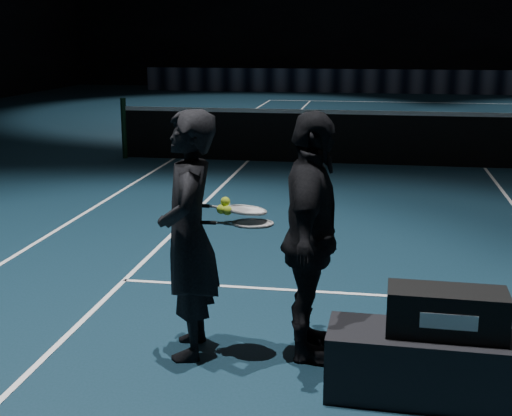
{
  "coord_description": "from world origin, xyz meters",
  "views": [
    {
      "loc": [
        -1.85,
        -12.39,
        2.25
      ],
      "look_at": [
        -2.64,
        -7.73,
        1.08
      ],
      "focal_mm": 50.0,
      "sensor_mm": 36.0,
      "label": 1
    }
  ],
  "objects_px": {
    "racket_lower": "(253,223)",
    "tennis_balls": "(225,207)",
    "player_b": "(311,238)",
    "player_a": "(188,236)",
    "player_bench": "(443,366)",
    "racket_upper": "(246,210)",
    "racket_bag": "(446,312)"
  },
  "relations": [
    {
      "from": "racket_lower",
      "to": "tennis_balls",
      "type": "height_order",
      "value": "tennis_balls"
    },
    {
      "from": "player_b",
      "to": "racket_lower",
      "type": "relative_size",
      "value": 2.57
    },
    {
      "from": "player_a",
      "to": "player_bench",
      "type": "bearing_deg",
      "value": 67.75
    },
    {
      "from": "player_a",
      "to": "racket_upper",
      "type": "distance_m",
      "value": 0.44
    },
    {
      "from": "player_a",
      "to": "racket_upper",
      "type": "relative_size",
      "value": 2.57
    },
    {
      "from": "player_bench",
      "to": "player_b",
      "type": "xyz_separation_m",
      "value": [
        -0.88,
        0.47,
        0.66
      ]
    },
    {
      "from": "racket_upper",
      "to": "racket_lower",
      "type": "bearing_deg",
      "value": -42.66
    },
    {
      "from": "racket_bag",
      "to": "player_b",
      "type": "relative_size",
      "value": 0.41
    },
    {
      "from": "racket_bag",
      "to": "player_a",
      "type": "xyz_separation_m",
      "value": [
        -1.73,
        0.39,
        0.3
      ]
    },
    {
      "from": "player_bench",
      "to": "racket_bag",
      "type": "height_order",
      "value": "racket_bag"
    },
    {
      "from": "player_b",
      "to": "racket_upper",
      "type": "distance_m",
      "value": 0.49
    },
    {
      "from": "racket_lower",
      "to": "tennis_balls",
      "type": "relative_size",
      "value": 5.67
    },
    {
      "from": "racket_bag",
      "to": "tennis_balls",
      "type": "distance_m",
      "value": 1.61
    },
    {
      "from": "player_a",
      "to": "racket_lower",
      "type": "xyz_separation_m",
      "value": [
        0.45,
        0.04,
        0.1
      ]
    },
    {
      "from": "player_bench",
      "to": "player_b",
      "type": "distance_m",
      "value": 1.2
    },
    {
      "from": "tennis_balls",
      "to": "racket_bag",
      "type": "bearing_deg",
      "value": -15.68
    },
    {
      "from": "player_b",
      "to": "racket_upper",
      "type": "bearing_deg",
      "value": 89.12
    },
    {
      "from": "racket_bag",
      "to": "player_bench",
      "type": "bearing_deg",
      "value": 0.0
    },
    {
      "from": "player_a",
      "to": "tennis_balls",
      "type": "xyz_separation_m",
      "value": [
        0.25,
        0.03,
        0.21
      ]
    },
    {
      "from": "player_b",
      "to": "tennis_balls",
      "type": "distance_m",
      "value": 0.63
    },
    {
      "from": "player_b",
      "to": "tennis_balls",
      "type": "relative_size",
      "value": 14.57
    },
    {
      "from": "racket_bag",
      "to": "player_b",
      "type": "xyz_separation_m",
      "value": [
        -0.88,
        0.47,
        0.3
      ]
    },
    {
      "from": "racket_bag",
      "to": "player_b",
      "type": "bearing_deg",
      "value": 153.69
    },
    {
      "from": "tennis_balls",
      "to": "racket_lower",
      "type": "bearing_deg",
      "value": 3.99
    },
    {
      "from": "player_bench",
      "to": "racket_bag",
      "type": "relative_size",
      "value": 2.0
    },
    {
      "from": "player_bench",
      "to": "tennis_balls",
      "type": "distance_m",
      "value": 1.76
    },
    {
      "from": "racket_bag",
      "to": "racket_lower",
      "type": "height_order",
      "value": "racket_lower"
    },
    {
      "from": "player_bench",
      "to": "player_a",
      "type": "distance_m",
      "value": 1.89
    },
    {
      "from": "player_bench",
      "to": "player_a",
      "type": "bearing_deg",
      "value": 168.94
    },
    {
      "from": "player_bench",
      "to": "player_a",
      "type": "height_order",
      "value": "player_a"
    },
    {
      "from": "player_a",
      "to": "player_b",
      "type": "bearing_deg",
      "value": 85.76
    },
    {
      "from": "player_bench",
      "to": "racket_upper",
      "type": "relative_size",
      "value": 2.13
    }
  ]
}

